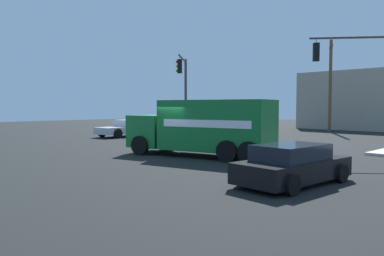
% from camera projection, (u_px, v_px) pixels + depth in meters
% --- Properties ---
extents(ground_plane, '(100.00, 100.00, 0.00)m').
position_uv_depth(ground_plane, '(177.00, 155.00, 19.60)').
color(ground_plane, black).
extents(delivery_truck, '(7.95, 4.48, 2.84)m').
position_uv_depth(delivery_truck, '(204.00, 127.00, 18.96)').
color(delivery_truck, '#146B2D').
rests_on(delivery_truck, ground).
extents(traffic_light_primary, '(2.91, 3.36, 6.27)m').
position_uv_depth(traffic_light_primary, '(184.00, 85.00, 28.55)').
color(traffic_light_primary, '#38383D').
rests_on(traffic_light_primary, ground).
extents(traffic_light_secondary, '(3.26, 2.76, 6.22)m').
position_uv_depth(traffic_light_secondary, '(364.00, 74.00, 19.60)').
color(traffic_light_secondary, '#38383D').
rests_on(traffic_light_secondary, sidewalk_corner_far).
extents(pickup_silver, '(2.67, 5.37, 1.38)m').
position_uv_depth(pickup_silver, '(127.00, 128.00, 31.66)').
color(pickup_silver, '#B7BABF').
rests_on(pickup_silver, ground).
extents(sedan_black, '(2.24, 4.40, 1.31)m').
position_uv_depth(sedan_black, '(293.00, 165.00, 12.21)').
color(sedan_black, black).
rests_on(sedan_black, ground).
extents(utility_pole, '(1.28, 1.92, 9.03)m').
position_uv_depth(utility_pole, '(330.00, 85.00, 36.92)').
color(utility_pole, brown).
rests_on(utility_pole, ground).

